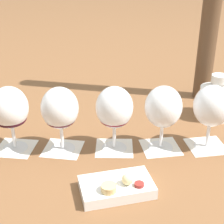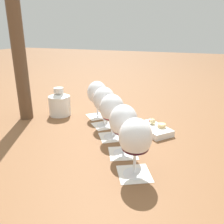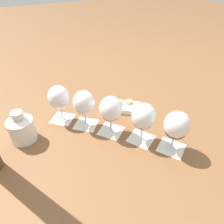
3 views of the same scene
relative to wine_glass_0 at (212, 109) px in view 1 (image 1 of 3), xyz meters
The scene contains 13 objects.
ground_plane 0.29m from the wine_glass_0, 37.28° to the left, with size 8.00×8.00×0.00m, color brown.
tasting_card_0 0.12m from the wine_glass_0, 90.00° to the right, with size 0.14×0.14×0.00m.
tasting_card_1 0.17m from the wine_glass_0, 38.94° to the left, with size 0.14×0.14×0.00m.
tasting_card_2 0.28m from the wine_glass_0, 38.71° to the left, with size 0.14×0.14×0.00m.
tasting_card_3 0.41m from the wine_glass_0, 38.24° to the left, with size 0.14×0.13×0.00m.
tasting_card_4 0.54m from the wine_glass_0, 37.34° to the left, with size 0.14×0.13×0.00m.
wine_glass_0 is the anchor object (origin of this frame).
wine_glass_1 0.13m from the wine_glass_0, 38.94° to the left, with size 0.10×0.10×0.18m.
wine_glass_2 0.26m from the wine_glass_0, 38.71° to the left, with size 0.10×0.10×0.18m.
wine_glass_3 0.40m from the wine_glass_0, 38.24° to the left, with size 0.10×0.10×0.18m.
wine_glass_4 0.53m from the wine_glass_0, 37.34° to the left, with size 0.10×0.10×0.18m.
ceramic_vase 0.20m from the wine_glass_0, 74.60° to the right, with size 0.11×0.11×0.14m.
snack_dish 0.33m from the wine_glass_0, 74.02° to the left, with size 0.18×0.19×0.05m.
Camera 1 is at (-0.48, 0.65, 0.51)m, focal length 55.00 mm.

